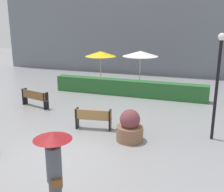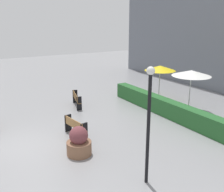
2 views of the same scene
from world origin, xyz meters
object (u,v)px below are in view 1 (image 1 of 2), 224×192
object	(u,v)px
pedestrian_with_umbrella	(54,162)
planter_pot	(130,127)
bench_far_left	(34,97)
patio_umbrella_yellow	(101,54)
patio_umbrella_white	(140,54)
lamp_post	(218,77)
bench_mid_center	(93,118)

from	to	relation	value
pedestrian_with_umbrella	planter_pot	xyz separation A→B (m)	(0.60, 4.70, -0.80)
bench_far_left	patio_umbrella_yellow	bearing A→B (deg)	73.37
patio_umbrella_yellow	patio_umbrella_white	bearing A→B (deg)	0.75
planter_pot	lamp_post	distance (m)	3.89
bench_far_left	planter_pot	world-z (taller)	planter_pot
patio_umbrella_yellow	bench_mid_center	bearing A→B (deg)	-71.06
bench_far_left	bench_mid_center	size ratio (longest dim) A/B	1.13
patio_umbrella_yellow	bench_far_left	bearing A→B (deg)	-106.63
bench_far_left	patio_umbrella_white	xyz separation A→B (m)	(4.52, 5.70, 1.90)
planter_pot	patio_umbrella_white	world-z (taller)	patio_umbrella_white
pedestrian_with_umbrella	patio_umbrella_yellow	world-z (taller)	patio_umbrella_yellow
bench_far_left	patio_umbrella_yellow	xyz separation A→B (m)	(1.69, 5.67, 1.78)
lamp_post	patio_umbrella_white	size ratio (longest dim) A/B	1.59
bench_mid_center	pedestrian_with_umbrella	bearing A→B (deg)	-77.00
planter_pot	lamp_post	xyz separation A→B (m)	(3.10, 1.23, 2.00)
planter_pot	bench_far_left	bearing A→B (deg)	157.37
bench_mid_center	patio_umbrella_yellow	xyz separation A→B (m)	(-2.61, 7.61, 1.79)
bench_far_left	pedestrian_with_umbrella	bearing A→B (deg)	-52.69
bench_mid_center	patio_umbrella_yellow	bearing A→B (deg)	108.94
patio_umbrella_yellow	planter_pot	bearing A→B (deg)	-61.65
bench_far_left	pedestrian_with_umbrella	xyz separation A→B (m)	(5.53, -7.26, 0.81)
pedestrian_with_umbrella	planter_pot	distance (m)	4.81
bench_mid_center	pedestrian_with_umbrella	size ratio (longest dim) A/B	0.76
bench_mid_center	planter_pot	distance (m)	1.92
patio_umbrella_white	pedestrian_with_umbrella	bearing A→B (deg)	-85.54
bench_far_left	planter_pot	bearing A→B (deg)	-22.63
lamp_post	patio_umbrella_yellow	bearing A→B (deg)	137.12
bench_mid_center	planter_pot	bearing A→B (deg)	-18.46
pedestrian_with_umbrella	planter_pot	size ratio (longest dim) A/B	1.66
pedestrian_with_umbrella	patio_umbrella_yellow	bearing A→B (deg)	106.54
bench_mid_center	lamp_post	distance (m)	5.35
lamp_post	planter_pot	bearing A→B (deg)	-158.41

